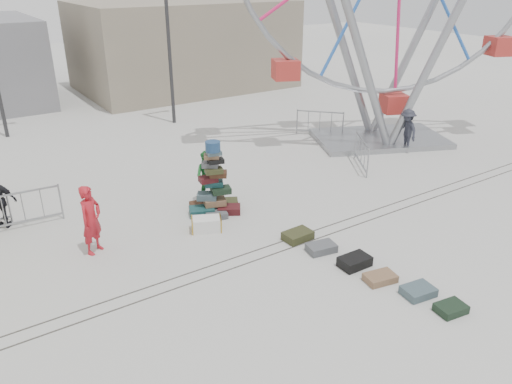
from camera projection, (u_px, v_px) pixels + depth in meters
ground at (287, 265)px, 12.30m from camera, size 90.00×90.00×0.00m
track_line_near at (273, 254)px, 12.75m from camera, size 40.00×0.04×0.01m
track_line_far at (264, 248)px, 13.06m from camera, size 40.00×0.04×0.01m
building_right at (183, 45)px, 30.03m from camera, size 12.00×8.00×5.00m
lamp_post_right at (170, 23)px, 21.92m from camera, size 1.41×0.25×8.00m
suitcase_tower at (214, 192)px, 14.78m from camera, size 1.74×1.44×2.21m
steamer_trunk at (206, 224)px, 13.85m from camera, size 0.95×0.78×0.38m
row_case_0 at (298, 235)px, 13.42m from camera, size 0.80×0.56×0.23m
row_case_1 at (321, 248)px, 12.85m from camera, size 0.80×0.60×0.21m
row_case_2 at (355, 262)px, 12.20m from camera, size 0.79×0.52×0.25m
row_case_3 at (380, 278)px, 11.63m from camera, size 0.80×0.60×0.18m
row_case_4 at (418, 291)px, 11.13m from camera, size 0.77×0.62×0.20m
row_case_5 at (451, 308)px, 10.58m from camera, size 0.69×0.54×0.18m
barricade_dummy_c at (23, 209)px, 13.91m from camera, size 2.00×0.23×1.10m
barricade_wheel_front at (361, 153)px, 18.12m from camera, size 1.14×1.75×1.10m
barricade_wheel_back at (320, 123)px, 21.67m from camera, size 1.44×1.53×1.10m
pedestrian_red at (91, 220)px, 12.52m from camera, size 0.80×0.74×1.83m
pedestrian_green at (208, 177)px, 15.29m from camera, size 1.02×1.02×1.67m
pedestrian_grey at (407, 130)px, 19.76m from camera, size 0.84×1.19×1.68m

